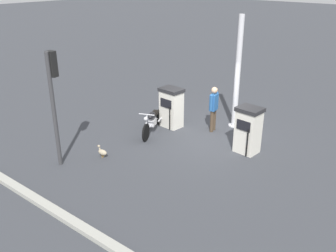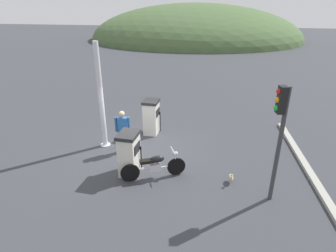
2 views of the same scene
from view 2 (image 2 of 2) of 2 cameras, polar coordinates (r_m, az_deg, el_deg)
The scene contains 10 objects.
ground_plane at distance 11.18m, azimuth -5.60°, elevation -4.86°, with size 120.00×120.00×0.00m, color #383A3F.
fuel_pump_near at distance 9.45m, azimuth -7.84°, elevation -5.48°, with size 0.69×0.87×1.50m.
fuel_pump_far at distance 12.25m, azimuth -3.39°, elevation 1.87°, with size 0.71×0.79×1.53m.
motorcycle_near_pump at distance 9.28m, azimuth -2.74°, elevation -7.98°, with size 2.00×1.02×0.95m.
attendant_person at distance 10.76m, azimuth -9.13°, elevation -0.55°, with size 0.58×0.27×1.67m.
wandering_duck at distance 9.40m, azimuth 12.58°, elevation -10.11°, with size 0.20×0.40×0.40m.
roadside_traffic_light at distance 7.98m, azimuth 21.66°, elevation 0.06°, with size 0.39×0.27×3.44m.
canopy_support_pole at distance 11.02m, azimuth -13.42°, elevation 5.34°, with size 0.40×0.40×4.10m.
road_edge_kerb at distance 11.30m, azimuth 25.75°, elevation -6.70°, with size 0.60×6.95×0.12m.
distant_hill_main at distance 46.19m, azimuth 5.39°, elevation 17.12°, with size 31.68×27.70×10.47m.
Camera 2 is at (2.76, -9.42, 5.36)m, focal length 30.14 mm.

